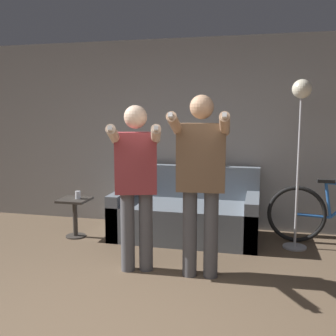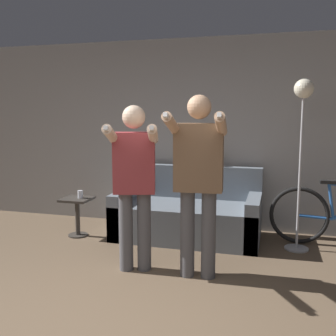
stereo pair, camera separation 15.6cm
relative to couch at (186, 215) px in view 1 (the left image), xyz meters
The scene contains 8 objects.
wall_back 1.17m from the couch, 107.06° to the left, with size 10.00×0.05×2.60m.
couch is the anchor object (origin of this frame).
person_left 1.42m from the couch, 102.79° to the right, with size 0.60×0.75×1.67m.
person_right 1.47m from the couch, 73.07° to the right, with size 0.56×0.69×1.76m.
cat 0.79m from the couch, 65.25° to the left, with size 0.44×0.15×0.19m.
floor_lamp 1.84m from the couch, ahead, with size 0.28×0.28×1.97m.
side_table 1.44m from the couch, 166.34° to the right, with size 0.37×0.37×0.50m.
cup 1.42m from the couch, 166.49° to the right, with size 0.07×0.07×0.10m.
Camera 1 is at (1.09, -2.19, 1.60)m, focal length 42.00 mm.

